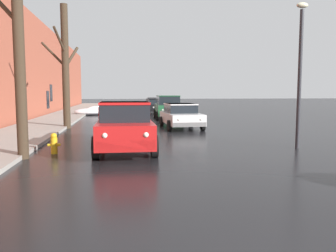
% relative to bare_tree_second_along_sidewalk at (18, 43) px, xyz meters
% --- Properties ---
extents(left_sidewalk_slab, '(3.30, 80.00, 0.14)m').
position_rel_bare_tree_second_along_sidewalk_xyz_m(left_sidewalk_slab, '(-1.60, 9.50, -3.51)').
color(left_sidewalk_slab, gray).
rests_on(left_sidewalk_slab, ground).
extents(snow_bank_near_corner_left, '(1.91, 0.96, 0.82)m').
position_rel_bare_tree_second_along_sidewalk_xyz_m(snow_bank_near_corner_left, '(0.97, 20.30, -3.18)').
color(snow_bank_near_corner_left, white).
rests_on(snow_bank_near_corner_left, ground).
extents(snow_bank_along_left_kerb, '(2.39, 1.02, 0.68)m').
position_rel_bare_tree_second_along_sidewalk_xyz_m(snow_bank_along_left_kerb, '(9.08, 23.11, -3.24)').
color(snow_bank_along_left_kerb, white).
rests_on(snow_bank_along_left_kerb, ground).
extents(snow_bank_mid_block_left, '(2.79, 1.46, 0.71)m').
position_rel_bare_tree_second_along_sidewalk_xyz_m(snow_bank_mid_block_left, '(0.46, 20.29, -3.26)').
color(snow_bank_mid_block_left, white).
rests_on(snow_bank_mid_block_left, ground).
extents(bare_tree_second_along_sidewalk, '(3.55, 2.43, 6.91)m').
position_rel_bare_tree_second_along_sidewalk_xyz_m(bare_tree_second_along_sidewalk, '(0.00, 0.00, 0.00)').
color(bare_tree_second_along_sidewalk, '#382B1E').
rests_on(bare_tree_second_along_sidewalk, ground).
extents(bare_tree_mid_block, '(2.00, 3.52, 6.97)m').
position_rel_bare_tree_second_along_sidewalk_xyz_m(bare_tree_mid_block, '(0.03, 9.13, 0.00)').
color(bare_tree_mid_block, '#382B1E').
rests_on(bare_tree_mid_block, ground).
extents(pickup_truck_red_approaching_near_lane, '(2.08, 5.11, 1.76)m').
position_rel_bare_tree_second_along_sidewalk_xyz_m(pickup_truck_red_approaching_near_lane, '(3.23, 1.00, -2.70)').
color(pickup_truck_red_approaching_near_lane, red).
rests_on(pickup_truck_red_approaching_near_lane, ground).
extents(sedan_white_parked_kerbside_close, '(2.13, 4.47, 1.42)m').
position_rel_bare_tree_second_along_sidewalk_xyz_m(sedan_white_parked_kerbside_close, '(6.53, 8.23, -2.82)').
color(sedan_white_parked_kerbside_close, silver).
rests_on(sedan_white_parked_kerbside_close, ground).
extents(suv_green_parked_kerbside_mid, '(2.13, 4.50, 1.82)m').
position_rel_bare_tree_second_along_sidewalk_xyz_m(suv_green_parked_kerbside_mid, '(6.71, 14.98, -2.59)').
color(suv_green_parked_kerbside_mid, '#1E5633').
rests_on(suv_green_parked_kerbside_mid, ground).
extents(sedan_black_parked_far_down_block, '(2.21, 3.97, 1.42)m').
position_rel_bare_tree_second_along_sidewalk_xyz_m(sedan_black_parked_far_down_block, '(6.50, 22.01, -2.83)').
color(sedan_black_parked_far_down_block, black).
rests_on(sedan_black_parked_far_down_block, ground).
extents(sedan_grey_queued_behind_truck, '(2.12, 4.48, 1.42)m').
position_rel_bare_tree_second_along_sidewalk_xyz_m(sedan_grey_queued_behind_truck, '(6.97, 28.83, -2.83)').
color(sedan_grey_queued_behind_truck, slate).
rests_on(sedan_grey_queued_behind_truck, ground).
extents(fire_hydrant, '(0.42, 0.22, 0.71)m').
position_rel_bare_tree_second_along_sidewalk_xyz_m(fire_hydrant, '(0.84, 0.72, -3.22)').
color(fire_hydrant, gold).
rests_on(fire_hydrant, ground).
extents(street_lamp_post, '(0.44, 0.24, 5.28)m').
position_rel_bare_tree_second_along_sidewalk_xyz_m(street_lamp_post, '(9.59, 0.65, -0.59)').
color(street_lamp_post, '#28282D').
rests_on(street_lamp_post, ground).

